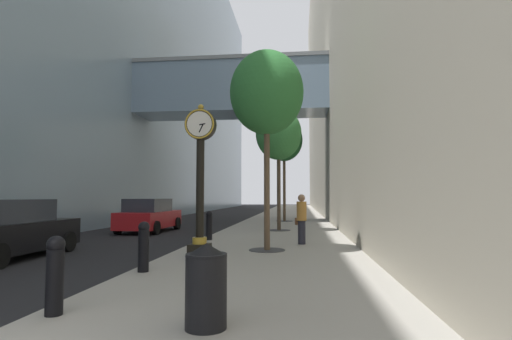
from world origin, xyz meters
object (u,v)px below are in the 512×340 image
Objects in this scene: bollard_nearest at (55,273)px; street_tree_near at (267,94)px; car_red_mid at (149,216)px; car_black_near at (7,230)px; trash_bin at (206,284)px; street_tree_mid_far at (284,141)px; bollard_second at (144,245)px; street_tree_mid_near at (279,134)px; bollard_fourth at (209,225)px; street_clock at (200,172)px; pedestrian_walking at (301,218)px.

street_tree_near is (2.39, 6.81, 4.25)m from bollard_nearest.
car_red_mid is at bearing 106.43° from bollard_nearest.
bollard_nearest is 7.09m from car_black_near.
street_tree_near is 8.30m from trash_bin.
street_tree_mid_far is 6.42× the size of trash_bin.
street_tree_mid_near is at bearing 77.31° from bollard_second.
street_tree_near reaches higher than bollard_second.
street_tree_near reaches higher than bollard_nearest.
bollard_second is 1.04× the size of trash_bin.
car_red_mid is at bearing 132.51° from street_tree_near.
street_tree_mid_far reaches higher than bollard_nearest.
car_red_mid is at bearing 178.98° from street_tree_mid_near.
trash_bin is (2.22, -3.44, -0.03)m from bollard_second.
street_tree_mid_near reaches higher than bollard_nearest.
bollard_second is 6.27m from bollard_fourth.
bollard_second is (-0.69, -2.16, -1.72)m from street_clock.
car_red_mid is at bearing 119.13° from street_clock.
car_red_mid is (-4.78, 8.59, -1.62)m from street_clock.
car_black_near is at bearing -167.31° from street_tree_near.
trash_bin is (-0.18, -7.11, -4.28)m from street_tree_near.
street_tree_near is 10.46m from car_red_mid.
pedestrian_walking is 8.92m from car_black_near.
street_tree_mid_near is 11.91m from car_black_near.
car_red_mid is (-4.10, 13.88, 0.09)m from bollard_nearest.
bollard_second is 0.64× the size of pedestrian_walking.
street_clock is at bearing 82.58° from bollard_nearest.
bollard_second is (0.00, 3.14, 0.00)m from bollard_nearest.
pedestrian_walking is (3.45, 5.33, 0.33)m from bollard_second.
street_tree_mid_far is at bearing 83.70° from street_clock.
street_tree_mid_near is at bearing 61.22° from bollard_fourth.
pedestrian_walking is at bearing 57.11° from bollard_second.
street_tree_near reaches higher than car_red_mid.
bollard_fourth is 5.53m from street_tree_near.
car_red_mid is at bearing 110.86° from bollard_second.
street_tree_mid_far is 21.57m from trash_bin.
street_tree_mid_near is 1.34× the size of car_red_mid.
bollard_nearest is 1.00× the size of bollard_fourth.
street_tree_near is at bearing 70.62° from bollard_nearest.
pedestrian_walking is at bearing 82.02° from trash_bin.
pedestrian_walking is (1.05, 1.66, -3.92)m from street_tree_near.
street_tree_near is at bearing -90.00° from street_tree_mid_near.
street_clock is 0.94× the size of car_red_mid.
bollard_second is 18.38m from street_tree_mid_far.
street_tree_near is at bearing -47.42° from bollard_fourth.
street_tree_near reaches higher than street_tree_mid_near.
bollard_fourth is at bearing 41.18° from car_black_near.
bollard_second is 1.00× the size of bollard_fourth.
bollard_fourth is 0.18× the size of street_tree_mid_near.
street_tree_mid_near is (2.39, 10.63, 4.06)m from bollard_second.
bollard_second is 5.25m from car_black_near.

